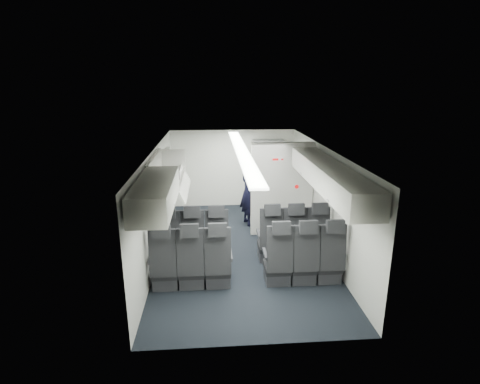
{
  "coord_description": "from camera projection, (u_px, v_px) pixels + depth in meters",
  "views": [
    {
      "loc": [
        -0.59,
        -7.22,
        3.4
      ],
      "look_at": [
        0.0,
        0.4,
        1.15
      ],
      "focal_mm": 28.0,
      "sensor_mm": 36.0,
      "label": 1
    }
  ],
  "objects": [
    {
      "name": "carry_on_bag",
      "position": [
        167.0,
        176.0,
        6.77
      ],
      "size": [
        0.44,
        0.37,
        0.23
      ],
      "primitive_type": "cube",
      "rotation": [
        0.0,
        0.0,
        -0.31
      ],
      "color": "black",
      "rests_on": "overhead_bin_left_front_open"
    },
    {
      "name": "overhead_bin_left_front_open",
      "position": [
        167.0,
        174.0,
        7.07
      ],
      "size": [
        0.64,
        1.7,
        0.72
      ],
      "color": "#9E9E93",
      "rests_on": "cabin_shell"
    },
    {
      "name": "papers",
      "position": [
        256.0,
        185.0,
        9.04
      ],
      "size": [
        0.18,
        0.05,
        0.13
      ],
      "primitive_type": "cube",
      "rotation": [
        0.0,
        0.0,
        -0.17
      ],
      "color": "white",
      "rests_on": "flight_attendant"
    },
    {
      "name": "boarding_door",
      "position": [
        169.0,
        188.0,
        9.0
      ],
      "size": [
        0.12,
        1.27,
        1.86
      ],
      "color": "silver",
      "rests_on": "cabin_shell"
    },
    {
      "name": "bulkhead_partition",
      "position": [
        282.0,
        189.0,
        8.44
      ],
      "size": [
        1.4,
        0.15,
        2.13
      ],
      "color": "silver",
      "rests_on": "cabin_shell"
    },
    {
      "name": "overhead_bin_left_rear",
      "position": [
        156.0,
        194.0,
        5.37
      ],
      "size": [
        0.53,
        1.8,
        0.4
      ],
      "color": "silver",
      "rests_on": "cabin_shell"
    },
    {
      "name": "cabin_shell",
      "position": [
        242.0,
        199.0,
        7.59
      ],
      "size": [
        3.41,
        6.01,
        2.16
      ],
      "color": "black",
      "rests_on": "ground"
    },
    {
      "name": "overhead_bin_right_rear",
      "position": [
        346.0,
        190.0,
        5.57
      ],
      "size": [
        0.53,
        1.8,
        0.4
      ],
      "color": "silver",
      "rests_on": "cabin_shell"
    },
    {
      "name": "overhead_bin_right_front",
      "position": [
        314.0,
        165.0,
        7.25
      ],
      "size": [
        0.53,
        1.7,
        0.4
      ],
      "color": "silver",
      "rests_on": "cabin_shell"
    },
    {
      "name": "flight_attendant",
      "position": [
        248.0,
        192.0,
        9.13
      ],
      "size": [
        0.55,
        0.69,
        1.64
      ],
      "primitive_type": "imported",
      "rotation": [
        0.0,
        0.0,
        1.87
      ],
      "color": "black",
      "rests_on": "ground"
    },
    {
      "name": "seat_row_mid",
      "position": [
        248.0,
        264.0,
        6.42
      ],
      "size": [
        3.33,
        0.56,
        1.24
      ],
      "color": "black",
      "rests_on": "cabin_shell"
    },
    {
      "name": "seat_row_front",
      "position": [
        244.0,
        242.0,
        7.28
      ],
      "size": [
        3.33,
        0.56,
        1.24
      ],
      "color": "black",
      "rests_on": "cabin_shell"
    },
    {
      "name": "galley_unit",
      "position": [
        268.0,
        175.0,
        10.31
      ],
      "size": [
        0.85,
        0.52,
        1.9
      ],
      "color": "#939399",
      "rests_on": "cabin_shell"
    }
  ]
}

